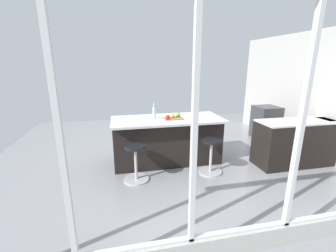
% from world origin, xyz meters
% --- Properties ---
extents(ground_plane, '(7.82, 7.82, 0.00)m').
position_xyz_m(ground_plane, '(0.00, 0.00, 0.00)').
color(ground_plane, gray).
extents(window_panel_rear, '(6.02, 0.12, 2.67)m').
position_xyz_m(window_panel_rear, '(0.00, 2.51, 0.83)').
color(window_panel_rear, beige).
rests_on(window_panel_rear, ground_plane).
extents(interior_partition_left, '(0.12, 5.01, 2.67)m').
position_xyz_m(interior_partition_left, '(-3.01, 0.00, 1.34)').
color(interior_partition_left, beige).
rests_on(interior_partition_left, ground_plane).
extents(sink_cabinet, '(2.49, 0.60, 1.19)m').
position_xyz_m(sink_cabinet, '(-2.66, 0.71, 0.46)').
color(sink_cabinet, black).
rests_on(sink_cabinet, ground_plane).
extents(oven_range, '(0.60, 0.61, 0.88)m').
position_xyz_m(oven_range, '(-2.66, -0.88, 0.44)').
color(oven_range, '#38383D').
rests_on(oven_range, ground_plane).
extents(kitchen_island, '(2.19, 0.96, 0.94)m').
position_xyz_m(kitchen_island, '(0.28, 0.06, 0.47)').
color(kitchen_island, black).
rests_on(kitchen_island, ground_plane).
extents(stool_by_window, '(0.44, 0.44, 0.64)m').
position_xyz_m(stool_by_window, '(-0.41, 0.72, 0.30)').
color(stool_by_window, '#B7B7BC').
rests_on(stool_by_window, ground_plane).
extents(stool_middle, '(0.44, 0.44, 0.64)m').
position_xyz_m(stool_middle, '(0.97, 0.72, 0.30)').
color(stool_middle, '#B7B7BC').
rests_on(stool_middle, ground_plane).
extents(cutting_board, '(0.36, 0.24, 0.02)m').
position_xyz_m(cutting_board, '(0.17, 0.16, 0.95)').
color(cutting_board, olive).
rests_on(cutting_board, kitchen_island).
extents(apple_red, '(0.08, 0.08, 0.08)m').
position_xyz_m(apple_red, '(0.30, 0.24, 1.00)').
color(apple_red, red).
rests_on(apple_red, cutting_board).
extents(apple_green, '(0.09, 0.09, 0.09)m').
position_xyz_m(apple_green, '(0.07, 0.12, 1.00)').
color(apple_green, '#609E2D').
rests_on(apple_green, cutting_board).
extents(apple_yellow, '(0.08, 0.08, 0.08)m').
position_xyz_m(apple_yellow, '(0.18, 0.14, 1.00)').
color(apple_yellow, gold).
rests_on(apple_yellow, cutting_board).
extents(water_bottle, '(0.06, 0.06, 0.31)m').
position_xyz_m(water_bottle, '(0.54, 0.06, 1.06)').
color(water_bottle, silver).
rests_on(water_bottle, kitchen_island).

